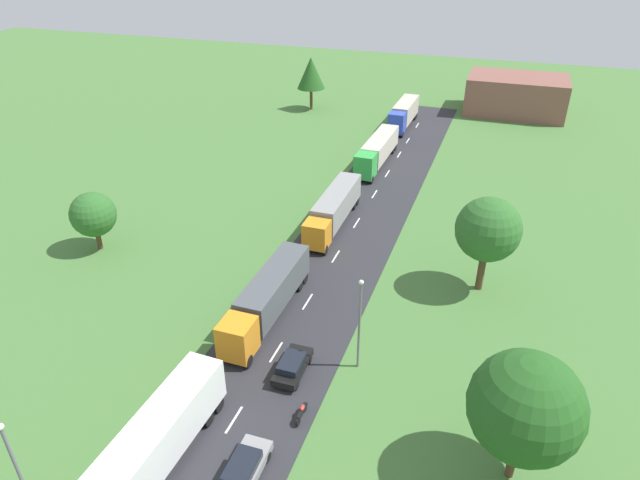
{
  "coord_description": "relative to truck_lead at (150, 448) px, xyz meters",
  "views": [
    {
      "loc": [
        13.92,
        -4.97,
        28.55
      ],
      "look_at": [
        -0.91,
        37.45,
        2.89
      ],
      "focal_mm": 31.03,
      "sensor_mm": 36.0,
      "label": 1
    }
  ],
  "objects": [
    {
      "name": "tree_birch",
      "position": [
        16.4,
        26.31,
        3.82
      ],
      "size": [
        5.62,
        5.62,
        8.86
      ],
      "color": "#513823",
      "rests_on": "ground"
    },
    {
      "name": "truck_fourth",
      "position": [
        0.42,
        52.1,
        -0.09
      ],
      "size": [
        2.71,
        14.24,
        3.52
      ],
      "color": "green",
      "rests_on": "road"
    },
    {
      "name": "truck_lead",
      "position": [
        0.0,
        0.0,
        0.0
      ],
      "size": [
        2.85,
        13.56,
        3.74
      ],
      "color": "green",
      "rests_on": "road"
    },
    {
      "name": "tree_oak",
      "position": [
        19.96,
        6.85,
        3.41
      ],
      "size": [
        6.43,
        6.43,
        8.83
      ],
      "color": "#513823",
      "rests_on": "ground"
    },
    {
      "name": "lamppost_second",
      "position": [
        8.88,
        12.89,
        2.13
      ],
      "size": [
        0.36,
        0.36,
        7.69
      ],
      "color": "slate",
      "rests_on": "ground"
    },
    {
      "name": "car_third",
      "position": [
        4.61,
        10.52,
        -1.38
      ],
      "size": [
        1.9,
        4.2,
        1.42
      ],
      "color": "black",
      "rests_on": "road"
    },
    {
      "name": "truck_fifth",
      "position": [
        0.41,
        69.58,
        0.03
      ],
      "size": [
        2.64,
        11.95,
        3.77
      ],
      "color": "blue",
      "rests_on": "road"
    },
    {
      "name": "lane_marking_centre",
      "position": [
        2.57,
        9.54,
        -2.12
      ],
      "size": [
        0.16,
        124.04,
        0.01
      ],
      "color": "white",
      "rests_on": "road"
    },
    {
      "name": "truck_third",
      "position": [
        0.31,
        33.5,
        -0.1
      ],
      "size": [
        2.62,
        13.37,
        3.52
      ],
      "color": "orange",
      "rests_on": "road"
    },
    {
      "name": "tree_pine",
      "position": [
        -20.47,
        20.87,
        1.67
      ],
      "size": [
        4.46,
        4.46,
        6.11
      ],
      "color": "#513823",
      "rests_on": "ground"
    },
    {
      "name": "truck_second",
      "position": [
        0.21,
        16.2,
        -0.1
      ],
      "size": [
        2.53,
        13.19,
        3.5
      ],
      "color": "orange",
      "rests_on": "road"
    },
    {
      "name": "distant_building",
      "position": [
        17.03,
        83.38,
        0.95
      ],
      "size": [
        16.31,
        11.05,
        6.27
      ],
      "primitive_type": "cube",
      "color": "brown",
      "rests_on": "ground"
    },
    {
      "name": "road",
      "position": [
        2.57,
        12.12,
        -2.16
      ],
      "size": [
        10.0,
        140.0,
        0.06
      ],
      "primitive_type": "cube",
      "color": "#2B2B30",
      "rests_on": "ground"
    },
    {
      "name": "lamppost_lead",
      "position": [
        -3.44,
        -5.33,
        2.54
      ],
      "size": [
        0.36,
        0.36,
        8.5
      ],
      "color": "slate",
      "rests_on": "ground"
    },
    {
      "name": "car_second",
      "position": [
        5.2,
        1.37,
        -1.34
      ],
      "size": [
        1.94,
        4.6,
        1.51
      ],
      "color": "gray",
      "rests_on": "road"
    },
    {
      "name": "motorcycle_courier",
      "position": [
        6.75,
        6.84,
        -1.65
      ],
      "size": [
        0.28,
        1.94,
        0.91
      ],
      "color": "black",
      "rests_on": "road"
    },
    {
      "name": "tree_elm",
      "position": [
        -17.04,
        73.83,
        4.14
      ],
      "size": [
        4.8,
        4.8,
        9.0
      ],
      "color": "#513823",
      "rests_on": "ground"
    }
  ]
}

